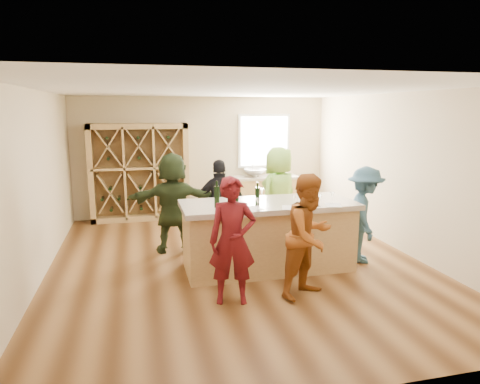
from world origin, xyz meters
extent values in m
cube|color=brown|center=(0.00, 0.00, -0.05)|extent=(6.00, 7.00, 0.10)
cube|color=white|center=(0.00, 0.00, 2.85)|extent=(6.00, 7.00, 0.10)
cube|color=beige|center=(0.00, 3.55, 1.40)|extent=(6.00, 0.10, 2.80)
cube|color=beige|center=(0.00, -3.55, 1.40)|extent=(6.00, 0.10, 2.80)
cube|color=beige|center=(-3.05, 0.00, 1.40)|extent=(0.10, 7.00, 2.80)
cube|color=beige|center=(3.05, 0.00, 1.40)|extent=(0.10, 7.00, 2.80)
cube|color=white|center=(1.50, 3.47, 1.75)|extent=(1.30, 0.06, 1.30)
cube|color=white|center=(1.50, 3.44, 1.75)|extent=(1.18, 0.01, 1.18)
cube|color=tan|center=(-1.50, 3.27, 1.10)|extent=(2.20, 0.45, 2.20)
cube|color=tan|center=(1.40, 3.20, 0.43)|extent=(1.60, 0.58, 0.86)
cube|color=#B5A695|center=(1.40, 3.20, 0.89)|extent=(1.70, 0.62, 0.06)
imported|color=silver|center=(1.20, 3.20, 1.01)|extent=(0.54, 0.54, 0.19)
cylinder|color=silver|center=(1.20, 3.38, 1.07)|extent=(0.02, 0.02, 0.30)
cube|color=tan|center=(0.42, -0.37, 0.50)|extent=(2.60, 1.00, 1.00)
cube|color=#B5A695|center=(0.42, -0.37, 1.04)|extent=(2.72, 1.12, 0.08)
cylinder|color=black|center=(-0.43, -0.53, 1.24)|extent=(0.10, 0.10, 0.32)
cylinder|color=black|center=(-0.23, -0.66, 1.25)|extent=(0.09, 0.09, 0.33)
cylinder|color=black|center=(-0.11, -0.47, 1.21)|extent=(0.08, 0.08, 0.27)
cylinder|color=black|center=(0.19, -0.54, 1.22)|extent=(0.08, 0.08, 0.28)
cone|color=white|center=(0.10, -0.86, 1.17)|extent=(0.07, 0.07, 0.17)
cone|color=white|center=(0.67, -0.83, 1.17)|extent=(0.07, 0.07, 0.17)
cone|color=white|center=(1.07, -0.82, 1.17)|extent=(0.08, 0.08, 0.18)
cone|color=white|center=(0.86, -0.48, 1.17)|extent=(0.09, 0.09, 0.18)
cone|color=white|center=(1.35, -0.67, 1.16)|extent=(0.07, 0.07, 0.17)
cube|color=white|center=(0.07, -0.74, 1.08)|extent=(0.30, 0.35, 0.00)
cube|color=white|center=(0.61, -0.81, 1.08)|extent=(0.32, 0.37, 0.00)
cube|color=white|center=(1.31, -0.80, 1.08)|extent=(0.31, 0.36, 0.00)
imported|color=#590F14|center=(-0.40, -1.44, 0.84)|extent=(0.68, 0.55, 1.67)
imported|color=#994C19|center=(0.65, -1.48, 0.84)|extent=(0.93, 0.79, 1.68)
imported|color=#335972|center=(2.06, -0.43, 0.80)|extent=(0.85, 1.14, 1.59)
imported|color=black|center=(-0.12, 0.79, 0.82)|extent=(0.98, 0.54, 1.63)
imported|color=#8CC64C|center=(1.01, 0.85, 0.92)|extent=(1.07, 0.96, 1.83)
imported|color=#263319|center=(-0.96, 0.83, 0.89)|extent=(1.71, 0.77, 1.78)
cone|color=white|center=(0.37, -0.17, 1.17)|extent=(0.07, 0.07, 0.18)
camera|label=1|loc=(-1.55, -6.60, 2.50)|focal=32.00mm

